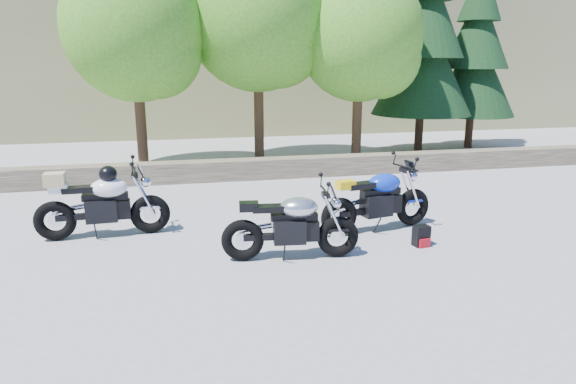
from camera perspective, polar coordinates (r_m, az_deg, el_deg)
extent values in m
plane|color=gray|center=(7.95, 0.16, -7.05)|extent=(90.00, 90.00, 0.00)
cube|color=#463D2F|center=(13.11, -5.14, 2.52)|extent=(22.00, 0.55, 0.50)
cylinder|color=#382314|center=(14.53, -16.08, 8.21)|extent=(0.28, 0.28, 3.02)
sphere|color=#3F7B1B|center=(14.49, -16.72, 17.15)|extent=(3.67, 3.67, 3.67)
sphere|color=#3F7B1B|center=(14.14, -14.52, 14.74)|extent=(2.38, 2.38, 2.38)
cylinder|color=#382314|center=(15.08, -3.27, 9.57)|extent=(0.28, 0.28, 3.36)
sphere|color=#3F7B1B|center=(15.09, -3.41, 19.15)|extent=(4.08, 4.08, 4.08)
sphere|color=#3F7B1B|center=(14.84, -1.19, 16.47)|extent=(2.64, 2.64, 2.64)
cylinder|color=#382314|center=(15.23, 7.69, 8.66)|extent=(0.28, 0.28, 2.91)
sphere|color=#3F7B1B|center=(15.19, 7.97, 16.89)|extent=(3.54, 3.54, 3.54)
sphere|color=#3F7B1B|center=(15.07, 10.14, 14.46)|extent=(2.29, 2.29, 2.29)
cylinder|color=#382314|center=(17.40, 14.42, 7.77)|extent=(0.26, 0.26, 2.16)
cone|color=black|center=(17.31, 14.79, 13.70)|extent=(3.17, 3.17, 3.24)
cone|color=black|center=(17.38, 15.13, 18.92)|extent=(2.45, 2.45, 2.88)
cylinder|color=#382314|center=(19.01, 19.56, 7.55)|extent=(0.26, 0.26, 1.92)
cone|color=black|center=(18.92, 19.96, 12.36)|extent=(2.82, 2.82, 2.88)
cone|color=black|center=(18.95, 20.33, 16.60)|extent=(2.18, 2.18, 2.56)
torus|color=black|center=(7.84, 5.55, -4.95)|extent=(0.65, 0.23, 0.64)
torus|color=black|center=(7.68, -5.06, -5.35)|extent=(0.65, 0.23, 0.64)
cylinder|color=silver|center=(7.84, 5.55, -4.95)|extent=(0.22, 0.06, 0.22)
cylinder|color=silver|center=(7.68, -5.06, -5.35)|extent=(0.22, 0.06, 0.22)
cube|color=black|center=(7.69, 0.16, -4.34)|extent=(0.51, 0.35, 0.36)
cube|color=black|center=(7.63, 0.68, -2.75)|extent=(0.71, 0.23, 0.10)
ellipsoid|color=silver|center=(7.60, 1.21, -1.72)|extent=(0.61, 0.45, 0.30)
cube|color=black|center=(7.55, -2.10, -1.82)|extent=(0.52, 0.27, 0.09)
cube|color=black|center=(7.53, -4.38, -1.60)|extent=(0.30, 0.23, 0.13)
cylinder|color=black|center=(7.60, 4.20, 0.04)|extent=(0.10, 0.66, 0.03)
sphere|color=silver|center=(7.67, 5.35, -1.16)|extent=(0.18, 0.18, 0.18)
torus|color=black|center=(9.20, -15.05, -2.37)|extent=(0.69, 0.20, 0.68)
torus|color=black|center=(9.33, -24.46, -2.93)|extent=(0.69, 0.20, 0.68)
cylinder|color=silver|center=(9.20, -15.05, -2.37)|extent=(0.24, 0.05, 0.23)
cylinder|color=silver|center=(9.33, -24.46, -2.93)|extent=(0.24, 0.05, 0.23)
cube|color=black|center=(9.20, -19.99, -1.91)|extent=(0.52, 0.34, 0.38)
cube|color=black|center=(9.14, -19.65, -0.48)|extent=(0.75, 0.20, 0.11)
ellipsoid|color=white|center=(9.10, -19.26, 0.46)|extent=(0.63, 0.44, 0.32)
cube|color=black|center=(9.14, -22.17, 0.27)|extent=(0.54, 0.26, 0.10)
cube|color=white|center=(9.18, -24.16, 0.40)|extent=(0.31, 0.23, 0.14)
cylinder|color=black|center=(9.02, -16.70, 2.14)|extent=(0.07, 0.70, 0.03)
sphere|color=silver|center=(9.06, -15.55, 1.09)|extent=(0.19, 0.19, 0.19)
ellipsoid|color=black|center=(9.05, -19.38, 1.90)|extent=(0.31, 0.33, 0.28)
cube|color=tan|center=(9.16, -24.51, 1.28)|extent=(0.33, 0.29, 0.21)
torus|color=black|center=(9.58, 13.67, -1.63)|extent=(0.70, 0.30, 0.68)
torus|color=black|center=(8.75, 5.69, -2.78)|extent=(0.70, 0.30, 0.68)
cylinder|color=silver|center=(9.58, 13.67, -1.63)|extent=(0.24, 0.09, 0.23)
cylinder|color=silver|center=(8.75, 5.69, -2.78)|extent=(0.24, 0.09, 0.23)
cube|color=black|center=(9.10, 9.78, -1.43)|extent=(0.56, 0.41, 0.38)
cube|color=black|center=(9.08, 10.23, 0.05)|extent=(0.76, 0.31, 0.11)
ellipsoid|color=#0C2FC2|center=(9.08, 10.66, 1.00)|extent=(0.68, 0.52, 0.32)
cube|color=black|center=(8.83, 8.17, 0.73)|extent=(0.57, 0.33, 0.10)
cube|color=yellow|center=(8.66, 6.39, 0.80)|extent=(0.33, 0.27, 0.14)
cylinder|color=black|center=(9.28, 12.89, 2.70)|extent=(0.17, 0.69, 0.03)
sphere|color=silver|center=(9.42, 13.66, 1.70)|extent=(0.19, 0.19, 0.19)
cube|color=black|center=(8.58, 14.58, -4.73)|extent=(0.27, 0.21, 0.34)
cube|color=#AB0E1A|center=(8.53, 14.96, -5.53)|extent=(0.20, 0.06, 0.14)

